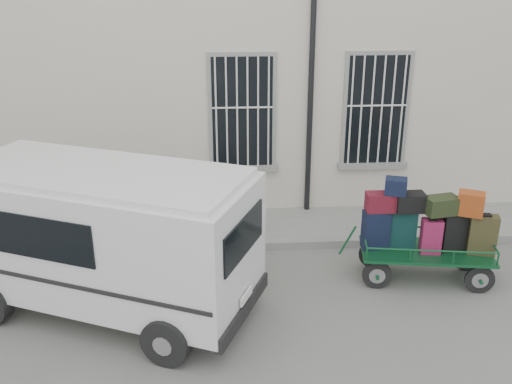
% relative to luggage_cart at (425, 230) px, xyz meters
% --- Properties ---
extents(ground, '(80.00, 80.00, 0.00)m').
position_rel_luggage_cart_xyz_m(ground, '(-2.48, -0.15, -0.91)').
color(ground, slate).
rests_on(ground, ground).
extents(building, '(24.00, 5.15, 6.00)m').
position_rel_luggage_cart_xyz_m(building, '(-2.48, 5.35, 2.09)').
color(building, beige).
rests_on(building, ground).
extents(sidewalk, '(24.00, 1.70, 0.15)m').
position_rel_luggage_cart_xyz_m(sidewalk, '(-2.48, 2.05, -0.83)').
color(sidewalk, slate).
rests_on(sidewalk, ground).
extents(luggage_cart, '(2.55, 1.28, 1.79)m').
position_rel_luggage_cart_xyz_m(luggage_cart, '(0.00, 0.00, 0.00)').
color(luggage_cart, black).
rests_on(luggage_cart, ground).
extents(van, '(4.84, 3.48, 2.27)m').
position_rel_luggage_cart_xyz_m(van, '(-5.09, -0.54, 0.39)').
color(van, white).
rests_on(van, ground).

